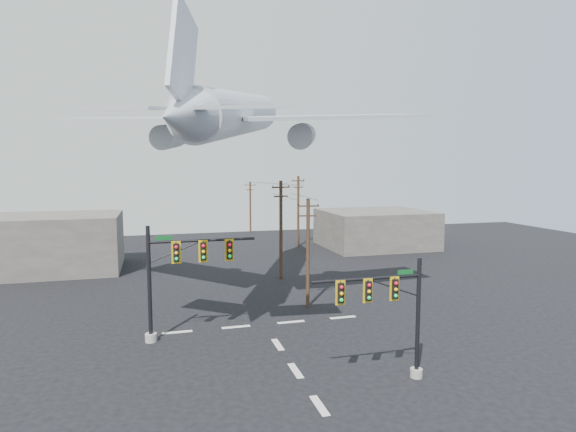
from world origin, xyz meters
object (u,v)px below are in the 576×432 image
object	(u,v)px
utility_pole_b	(281,228)
utility_pole_d	(250,206)
utility_pole_a	(308,251)
airliner	(235,115)
signal_mast_far	(177,276)
signal_mast_near	(393,313)
utility_pole_c	(298,210)

from	to	relation	value
utility_pole_b	utility_pole_d	xyz separation A→B (m)	(3.37, 33.30, -0.63)
utility_pole_a	utility_pole_d	bearing A→B (deg)	95.28
utility_pole_a	airliner	world-z (taller)	airliner
signal_mast_far	utility_pole_a	world-z (taller)	utility_pole_a
signal_mast_far	utility_pole_d	bearing A→B (deg)	73.65
airliner	utility_pole_d	bearing A→B (deg)	9.65
utility_pole_a	utility_pole_b	world-z (taller)	utility_pole_b
signal_mast_near	signal_mast_far	world-z (taller)	signal_mast_far
signal_mast_near	airliner	xyz separation A→B (m)	(-5.38, 16.79, 11.58)
utility_pole_c	signal_mast_far	bearing A→B (deg)	-136.39
signal_mast_far	airliner	distance (m)	14.35
utility_pole_a	utility_pole_d	size ratio (longest dim) A/B	1.01
signal_mast_near	utility_pole_d	world-z (taller)	utility_pole_d
utility_pole_a	airliner	distance (m)	12.27
utility_pole_c	airliner	bearing A→B (deg)	-134.75
utility_pole_b	utility_pole_c	distance (m)	19.48
signal_mast_near	signal_mast_far	size ratio (longest dim) A/B	0.86
utility_pole_c	utility_pole_d	size ratio (longest dim) A/B	1.14
signal_mast_near	airliner	size ratio (longest dim) A/B	0.21
signal_mast_far	utility_pole_b	distance (m)	18.04
signal_mast_far	utility_pole_d	world-z (taller)	utility_pole_d
signal_mast_far	utility_pole_b	xyz separation A→B (m)	(10.66, 14.53, 0.87)
signal_mast_near	airliner	distance (m)	21.10
utility_pole_a	utility_pole_b	xyz separation A→B (m)	(0.36, 9.84, 0.58)
utility_pole_b	utility_pole_d	world-z (taller)	utility_pole_b
utility_pole_a	utility_pole_c	world-z (taller)	utility_pole_c
signal_mast_far	signal_mast_near	bearing A→B (deg)	-41.08
utility_pole_b	airliner	world-z (taller)	airliner
airliner	signal_mast_near	bearing A→B (deg)	-140.06
utility_pole_b	utility_pole_d	size ratio (longest dim) A/B	1.14
utility_pole_d	airliner	bearing A→B (deg)	-81.67
signal_mast_near	utility_pole_c	bearing A→B (deg)	79.99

